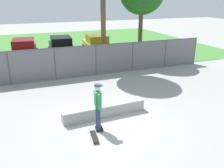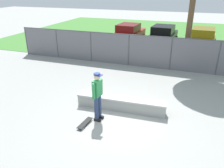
% 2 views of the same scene
% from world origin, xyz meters
% --- Properties ---
extents(ground_plane, '(80.00, 80.00, 0.00)m').
position_xyz_m(ground_plane, '(0.00, 0.00, 0.00)').
color(ground_plane, '#9E9E99').
extents(grass_strip, '(29.76, 20.00, 0.02)m').
position_xyz_m(grass_strip, '(0.00, 16.42, 0.01)').
color(grass_strip, '#478438').
rests_on(grass_strip, ground).
extents(concrete_ledge, '(3.61, 0.65, 0.52)m').
position_xyz_m(concrete_ledge, '(-0.06, 0.67, 0.26)').
color(concrete_ledge, '#999993').
rests_on(concrete_ledge, ground).
extents(skateboarder, '(0.34, 0.60, 1.84)m').
position_xyz_m(skateboarder, '(-0.65, -0.31, 1.03)').
color(skateboarder, black).
rests_on(skateboarder, ground).
extents(skateboard, '(0.28, 0.82, 0.09)m').
position_xyz_m(skateboard, '(-0.95, -0.81, 0.07)').
color(skateboard, black).
rests_on(skateboard, ground).
extents(chainlink_fence, '(17.83, 0.07, 1.95)m').
position_xyz_m(chainlink_fence, '(0.00, 6.12, 1.05)').
color(chainlink_fence, '#4C4C51').
rests_on(chainlink_fence, ground).
extents(car_red, '(2.23, 4.31, 1.66)m').
position_xyz_m(car_red, '(-2.84, 11.81, 0.84)').
color(car_red, '#B21E1E').
rests_on(car_red, ground).
extents(car_black, '(2.23, 4.31, 1.66)m').
position_xyz_m(car_black, '(0.05, 11.91, 0.84)').
color(car_black, black).
rests_on(car_black, ground).
extents(car_yellow, '(2.23, 4.31, 1.66)m').
position_xyz_m(car_yellow, '(3.09, 11.80, 0.84)').
color(car_yellow, gold).
rests_on(car_yellow, ground).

